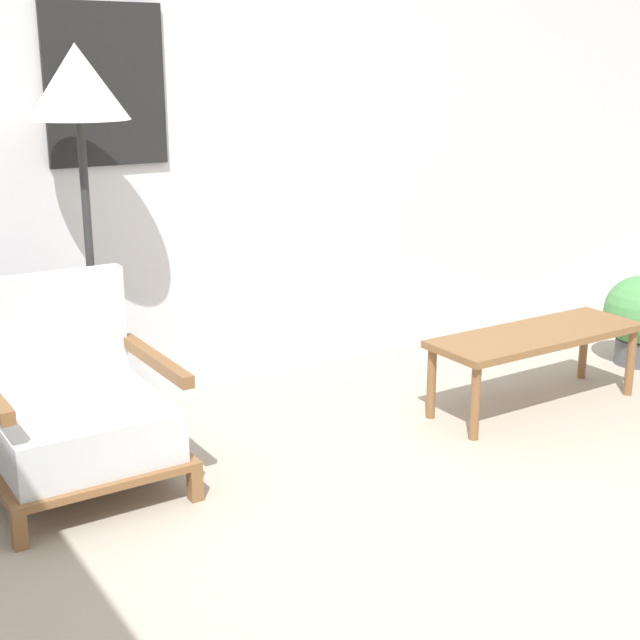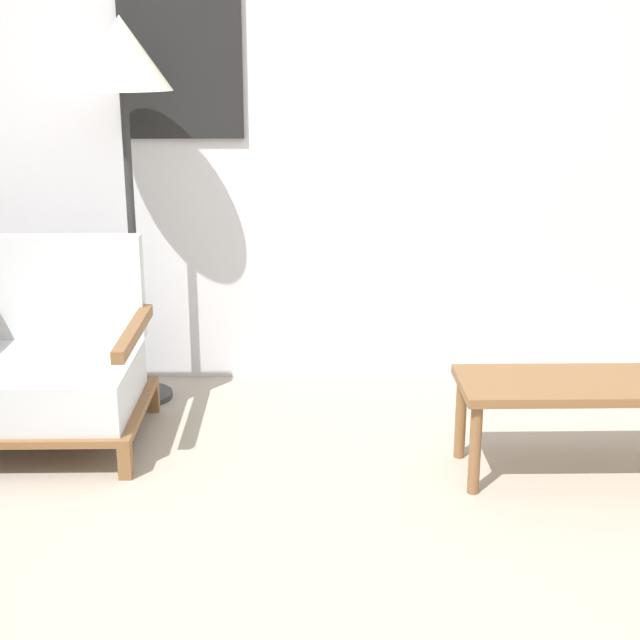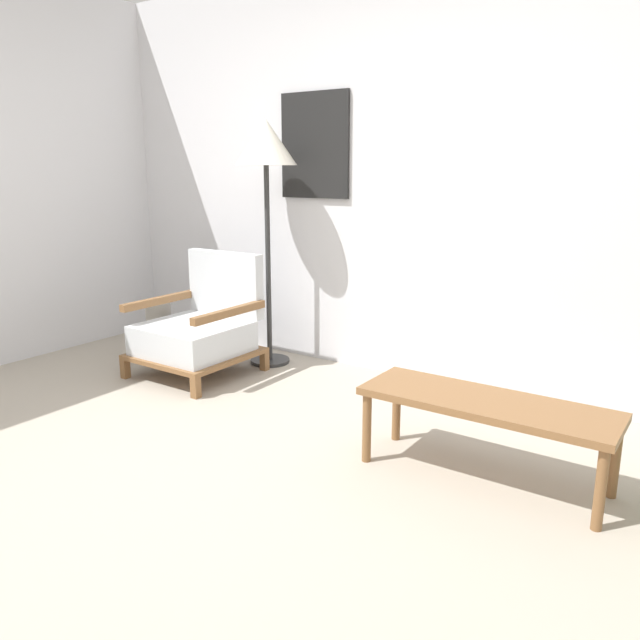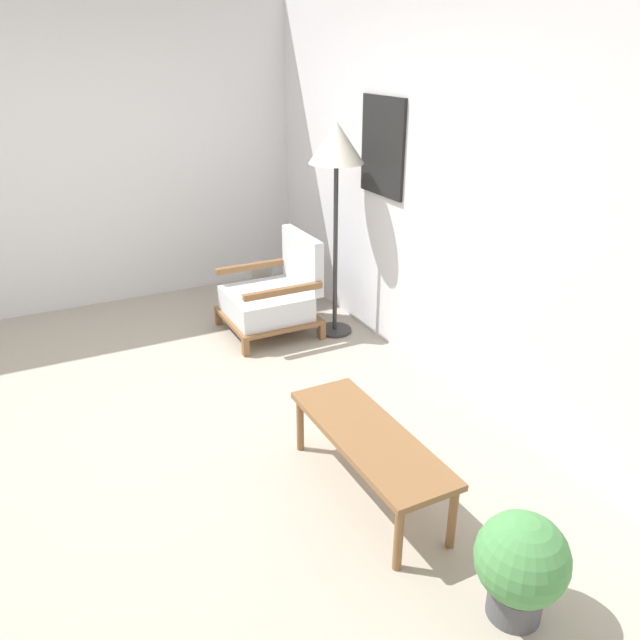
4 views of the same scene
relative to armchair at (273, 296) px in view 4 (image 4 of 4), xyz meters
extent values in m
plane|color=#A89E8E|center=(1.05, -1.32, -0.31)|extent=(14.00, 14.00, 0.00)
cube|color=silver|center=(1.05, 0.77, 1.04)|extent=(8.00, 0.06, 2.70)
cube|color=black|center=(0.47, 0.72, 1.24)|extent=(0.56, 0.02, 0.72)
cube|color=silver|center=(-1.34, -0.82, 1.04)|extent=(0.06, 8.00, 2.70)
cube|color=brown|center=(-0.34, -0.38, -0.25)|extent=(0.05, 0.05, 0.13)
cube|color=brown|center=(0.34, -0.38, -0.25)|extent=(0.05, 0.05, 0.13)
cube|color=brown|center=(-0.34, 0.29, -0.25)|extent=(0.05, 0.05, 0.13)
cube|color=brown|center=(0.34, 0.29, -0.25)|extent=(0.05, 0.05, 0.13)
cube|color=brown|center=(0.00, -0.05, -0.17)|extent=(0.72, 0.72, 0.03)
cube|color=silver|center=(0.00, -0.07, -0.05)|extent=(0.64, 0.62, 0.20)
cube|color=silver|center=(0.00, 0.27, 0.28)|extent=(0.64, 0.08, 0.46)
cube|color=brown|center=(-0.33, -0.05, 0.17)|extent=(0.05, 0.66, 0.05)
cube|color=brown|center=(0.33, -0.05, 0.17)|extent=(0.05, 0.66, 0.05)
cylinder|color=#2D2D2D|center=(0.25, 0.45, -0.30)|extent=(0.29, 0.29, 0.03)
cylinder|color=#2D2D2D|center=(0.25, 0.45, 0.41)|extent=(0.04, 0.04, 1.39)
cone|color=silver|center=(0.25, 0.45, 1.26)|extent=(0.43, 0.43, 0.31)
cube|color=brown|center=(2.18, -0.38, 0.05)|extent=(1.14, 0.39, 0.04)
cylinder|color=brown|center=(1.65, -0.53, -0.14)|extent=(0.04, 0.04, 0.35)
cylinder|color=brown|center=(2.71, -0.53, -0.14)|extent=(0.04, 0.04, 0.35)
cylinder|color=brown|center=(1.65, -0.22, -0.14)|extent=(0.04, 0.04, 0.35)
cylinder|color=brown|center=(2.71, -0.22, -0.14)|extent=(0.04, 0.04, 0.35)
cylinder|color=#9E998E|center=(-0.57, 0.13, -0.11)|extent=(0.19, 0.19, 0.41)
cylinder|color=#4C4C51|center=(3.15, -0.22, -0.24)|extent=(0.23, 0.23, 0.14)
sphere|color=#4C8E4C|center=(3.15, -0.22, 0.00)|extent=(0.39, 0.39, 0.39)
camera|label=1|loc=(-0.95, -3.31, 1.33)|focal=50.00mm
camera|label=2|loc=(1.03, -3.51, 1.25)|focal=50.00mm
camera|label=3|loc=(3.05, -2.97, 1.08)|focal=35.00mm
camera|label=4|loc=(4.51, -1.84, 1.94)|focal=35.00mm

